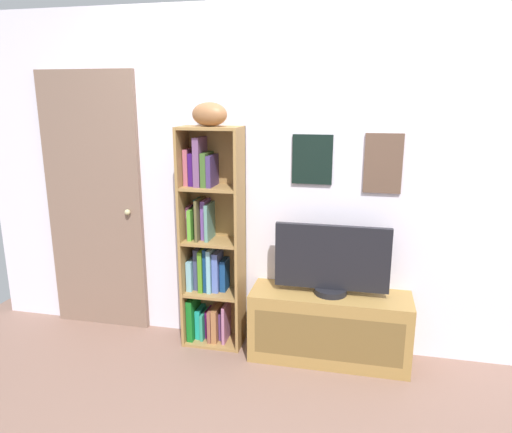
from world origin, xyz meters
name	(u,v)px	position (x,y,z in m)	size (l,w,h in m)	color
back_wall	(289,183)	(0.00, 1.13, 1.21)	(4.80, 0.08, 2.42)	silver
bookshelf	(209,247)	(-0.55, 1.00, 0.74)	(0.43, 0.26, 1.61)	olive
football	(209,114)	(-0.52, 0.97, 1.69)	(0.26, 0.16, 0.16)	#96613B
tv_stand	(329,327)	(0.34, 0.92, 0.25)	(1.10, 0.36, 0.49)	olive
television	(332,261)	(0.34, 0.92, 0.73)	(0.77, 0.22, 0.48)	black
door	(94,204)	(-1.50, 1.08, 1.00)	(0.79, 0.09, 2.00)	#7C6050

